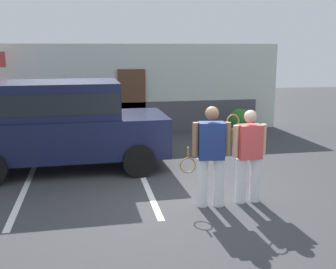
% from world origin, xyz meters
% --- Properties ---
extents(ground_plane, '(40.00, 40.00, 0.00)m').
position_xyz_m(ground_plane, '(0.00, 0.00, 0.00)').
color(ground_plane, '#38383A').
extents(parking_stripe_0, '(0.12, 4.40, 0.01)m').
position_xyz_m(parking_stripe_0, '(-3.09, 1.50, 0.00)').
color(parking_stripe_0, silver).
rests_on(parking_stripe_0, ground_plane).
extents(parking_stripe_1, '(0.12, 4.40, 0.01)m').
position_xyz_m(parking_stripe_1, '(-0.64, 1.50, 0.00)').
color(parking_stripe_1, silver).
rests_on(parking_stripe_1, ground_plane).
extents(house_frontage, '(9.41, 0.40, 2.91)m').
position_xyz_m(house_frontage, '(-0.00, 6.80, 1.37)').
color(house_frontage, silver).
rests_on(house_frontage, ground_plane).
extents(parked_suv, '(4.64, 2.24, 2.05)m').
position_xyz_m(parked_suv, '(-2.39, 2.69, 1.15)').
color(parked_suv, '#141938').
rests_on(parked_suv, ground_plane).
extents(tennis_player_man, '(0.91, 0.34, 1.81)m').
position_xyz_m(tennis_player_man, '(0.33, -0.18, 0.94)').
color(tennis_player_man, white).
rests_on(tennis_player_man, ground_plane).
extents(tennis_player_woman, '(0.78, 0.28, 1.72)m').
position_xyz_m(tennis_player_woman, '(1.07, -0.12, 0.90)').
color(tennis_player_woman, white).
rests_on(tennis_player_woman, ground_plane).
extents(potted_plant_by_porch, '(0.67, 0.67, 0.88)m').
position_xyz_m(potted_plant_by_porch, '(2.97, 5.46, 0.49)').
color(potted_plant_by_porch, '#9E5638').
rests_on(potted_plant_by_porch, ground_plane).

